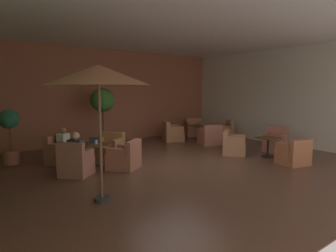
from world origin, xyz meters
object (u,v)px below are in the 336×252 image
(armchair_mid_center_north, at_px, (172,134))
(armchair_front_right_east, at_px, (275,142))
(cafe_table_mid_center, at_px, (198,129))
(armchair_front_right_north, at_px, (294,155))
(patron_blue_shirt, at_px, (76,147))
(cafe_table_front_left, at_px, (93,149))
(armchair_front_left_south, at_px, (63,153))
(patron_by_window, at_px, (63,140))
(potted_tree_mid_left, at_px, (10,131))
(armchair_front_right_south, at_px, (234,145))
(open_laptop, at_px, (95,142))
(armchair_front_left_east, at_px, (110,149))
(patio_umbrella_tall_red, at_px, (98,76))
(armchair_front_left_north, at_px, (125,158))
(cafe_table_front_right, at_px, (268,143))
(armchair_mid_center_east, at_px, (210,137))
(armchair_mid_center_south, at_px, (225,132))
(potted_tree_left_corner, at_px, (103,104))
(armchair_mid_center_west, at_px, (194,129))
(armchair_front_left_west, at_px, (76,163))
(iced_drink_cup, at_px, (96,142))

(armchair_mid_center_north, bearing_deg, armchair_front_right_east, -65.35)
(cafe_table_mid_center, bearing_deg, armchair_front_right_north, -97.54)
(armchair_front_right_north, distance_m, patron_blue_shirt, 6.17)
(cafe_table_front_left, height_order, armchair_front_left_south, armchair_front_left_south)
(armchair_front_right_north, bearing_deg, patron_by_window, 142.20)
(cafe_table_front_left, xyz_separation_m, potted_tree_mid_left, (-1.88, 1.64, 0.48))
(armchair_front_right_south, relative_size, open_laptop, 2.81)
(cafe_table_front_left, xyz_separation_m, armchair_front_right_east, (6.09, -1.95, -0.17))
(armchair_front_left_east, xyz_separation_m, patron_blue_shirt, (-1.53, -1.29, 0.44))
(armchair_front_right_north, height_order, patio_umbrella_tall_red, patio_umbrella_tall_red)
(potted_tree_mid_left, bearing_deg, armchair_front_left_north, -45.08)
(armchair_front_left_south, xyz_separation_m, cafe_table_front_right, (5.68, -3.15, 0.14))
(armchair_front_left_south, bearing_deg, patron_blue_shirt, -93.47)
(armchair_front_right_east, bearing_deg, armchair_front_left_east, 153.96)
(armchair_front_left_north, relative_size, armchair_front_left_south, 0.94)
(armchair_front_right_south, xyz_separation_m, armchair_mid_center_east, (0.63, 1.78, -0.00))
(cafe_table_mid_center, distance_m, patio_umbrella_tall_red, 7.81)
(patron_blue_shirt, bearing_deg, cafe_table_mid_center, 18.80)
(armchair_front_left_east, distance_m, patron_blue_shirt, 2.05)
(armchair_mid_center_south, bearing_deg, armchair_front_left_south, 179.94)
(armchair_front_left_east, relative_size, potted_tree_left_corner, 0.49)
(cafe_table_mid_center, distance_m, armchair_mid_center_west, 1.19)
(cafe_table_front_right, relative_size, patron_blue_shirt, 0.95)
(armchair_front_left_west, distance_m, armchair_mid_center_north, 5.69)
(armchair_mid_center_south, xyz_separation_m, iced_drink_cup, (-6.34, -0.85, 0.38))
(armchair_front_left_north, distance_m, armchair_front_left_west, 1.35)
(armchair_front_left_west, height_order, patio_umbrella_tall_red, patio_umbrella_tall_red)
(armchair_front_right_south, bearing_deg, cafe_table_front_right, -53.70)
(armchair_front_left_east, bearing_deg, cafe_table_mid_center, 9.84)
(armchair_front_right_east, xyz_separation_m, iced_drink_cup, (-6.01, 1.89, 0.38))
(cafe_table_mid_center, bearing_deg, armchair_front_left_east, -170.16)
(armchair_front_right_east, distance_m, patio_umbrella_tall_red, 7.36)
(armchair_front_left_west, distance_m, armchair_mid_center_east, 5.86)
(patio_umbrella_tall_red, xyz_separation_m, iced_drink_cup, (1.00, 2.62, -1.76))
(potted_tree_mid_left, bearing_deg, armchair_mid_center_east, -10.85)
(cafe_table_front_left, distance_m, patio_umbrella_tall_red, 3.45)
(armchair_front_left_west, bearing_deg, patron_by_window, 84.33)
(armchair_mid_center_north, bearing_deg, armchair_front_left_north, -144.02)
(cafe_table_front_right, distance_m, patron_by_window, 6.46)
(armchair_front_left_east, bearing_deg, patron_blue_shirt, -139.87)
(armchair_mid_center_south, distance_m, potted_tree_mid_left, 8.36)
(armchair_front_left_west, bearing_deg, armchair_front_right_south, -8.51)
(armchair_front_left_east, bearing_deg, cafe_table_front_left, -142.09)
(armchair_mid_center_east, bearing_deg, armchair_mid_center_north, 114.02)
(armchair_front_left_west, bearing_deg, armchair_mid_center_south, 11.71)
(armchair_mid_center_north, relative_size, armchair_mid_center_east, 1.07)
(armchair_front_left_west, xyz_separation_m, cafe_table_mid_center, (6.17, 2.12, 0.15))
(cafe_table_front_left, xyz_separation_m, cafe_table_front_right, (5.05, -2.34, -0.03))
(armchair_front_left_north, relative_size, armchair_mid_center_west, 1.06)
(patio_umbrella_tall_red, distance_m, potted_tree_left_corner, 5.39)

